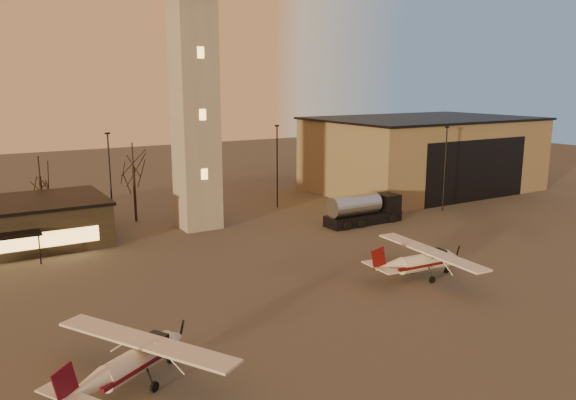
{
  "coord_description": "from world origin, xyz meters",
  "views": [
    {
      "loc": [
        -21.76,
        -24.72,
        15.13
      ],
      "look_at": [
        0.92,
        13.0,
        5.9
      ],
      "focal_mm": 35.0,
      "sensor_mm": 36.0,
      "label": 1
    }
  ],
  "objects_px": {
    "control_tower": "(194,70)",
    "cessna_front": "(426,264)",
    "hangar": "(422,154)",
    "fuel_truck": "(363,212)",
    "cessna_rear": "(141,362)"
  },
  "relations": [
    {
      "from": "control_tower",
      "to": "cessna_front",
      "type": "bearing_deg",
      "value": -68.72
    },
    {
      "from": "hangar",
      "to": "fuel_truck",
      "type": "xyz_separation_m",
      "value": [
        -20.04,
        -11.88,
        -3.84
      ]
    },
    {
      "from": "cessna_front",
      "to": "fuel_truck",
      "type": "bearing_deg",
      "value": 71.42
    },
    {
      "from": "control_tower",
      "to": "cessna_front",
      "type": "relative_size",
      "value": 2.87
    },
    {
      "from": "control_tower",
      "to": "fuel_truck",
      "type": "xyz_separation_m",
      "value": [
        15.96,
        -7.9,
        -15.01
      ]
    },
    {
      "from": "hangar",
      "to": "cessna_rear",
      "type": "bearing_deg",
      "value": -147.59
    },
    {
      "from": "cessna_rear",
      "to": "cessna_front",
      "type": "bearing_deg",
      "value": -20.36
    },
    {
      "from": "control_tower",
      "to": "hangar",
      "type": "height_order",
      "value": "control_tower"
    },
    {
      "from": "hangar",
      "to": "cessna_rear",
      "type": "xyz_separation_m",
      "value": [
        -50.62,
        -32.14,
        -4.1
      ]
    },
    {
      "from": "control_tower",
      "to": "cessna_rear",
      "type": "height_order",
      "value": "control_tower"
    },
    {
      "from": "control_tower",
      "to": "hangar",
      "type": "xyz_separation_m",
      "value": [
        36.0,
        3.98,
        -11.17
      ]
    },
    {
      "from": "control_tower",
      "to": "cessna_front",
      "type": "xyz_separation_m",
      "value": [
        9.38,
        -24.09,
        -15.26
      ]
    },
    {
      "from": "hangar",
      "to": "cessna_front",
      "type": "relative_size",
      "value": 2.7
    },
    {
      "from": "hangar",
      "to": "cessna_front",
      "type": "distance_m",
      "value": 38.9
    },
    {
      "from": "cessna_front",
      "to": "fuel_truck",
      "type": "height_order",
      "value": "fuel_truck"
    }
  ]
}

